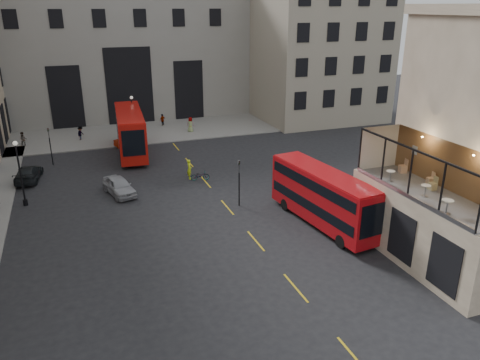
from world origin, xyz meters
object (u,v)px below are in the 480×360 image
object	(u,v)px
car_c	(28,173)
pedestrian_d	(190,125)
bus_far	(130,130)
cafe_table_mid	(426,189)
cafe_table_far	(390,174)
pedestrian_c	(163,120)
car_a	(119,186)
pedestrian_a	(23,140)
street_lamp_a	(21,177)
cyclist	(189,169)
cafe_table_near	(447,205)
bus_near	(323,195)
cafe_chair_c	(430,180)
car_b	(130,144)
cafe_chair_d	(403,169)
traffic_light_far	(50,142)
traffic_light_near	(239,177)
bicycle	(200,176)
cafe_chair_b	(433,186)
pedestrian_b	(81,134)
street_lamp_b	(133,121)

from	to	relation	value
car_c	pedestrian_d	distance (m)	21.64
bus_far	car_c	distance (m)	11.44
cafe_table_mid	cafe_table_far	bearing A→B (deg)	97.02
pedestrian_c	car_a	bearing A→B (deg)	37.57
pedestrian_c	pedestrian_a	bearing A→B (deg)	-18.28
street_lamp_a	car_c	bearing A→B (deg)	90.00
cyclist	car_c	bearing A→B (deg)	78.11
cafe_table_near	cafe_table_mid	world-z (taller)	cafe_table_near
bus_near	cafe_chair_c	xyz separation A→B (m)	(4.16, -5.65, 2.56)
cafe_table_near	cafe_table_far	world-z (taller)	cafe_table_near
car_c	cafe_table_mid	bearing A→B (deg)	141.41
cafe_table_far	car_b	bearing A→B (deg)	113.93
street_lamp_a	pedestrian_a	distance (m)	17.98
car_b	cafe_chair_d	bearing A→B (deg)	-98.54
traffic_light_far	car_c	xyz separation A→B (m)	(-2.00, -3.97, -1.74)
traffic_light_near	bicycle	distance (m)	7.09
car_b	cafe_table_mid	xyz separation A→B (m)	(12.92, -31.13, 4.42)
car_c	bicycle	distance (m)	15.61
cyclist	cafe_chair_b	distance (m)	21.97
cafe_table_far	cafe_chair_c	distance (m)	2.41
car_a	pedestrian_b	bearing A→B (deg)	82.64
cafe_chair_b	cafe_chair_d	xyz separation A→B (m)	(0.31, 3.14, 0.03)
bus_near	cafe_table_near	xyz separation A→B (m)	(1.87, -9.48, 2.83)
bicycle	pedestrian_a	distance (m)	23.32
car_a	bus_far	bearing A→B (deg)	62.78
pedestrian_c	car_b	bearing A→B (deg)	26.93
car_a	cafe_table_far	xyz separation A→B (m)	(15.29, -15.30, 4.31)
street_lamp_a	bus_far	xyz separation A→B (m)	(10.00, 11.26, 0.19)
car_a	pedestrian_b	world-z (taller)	pedestrian_b
car_b	cafe_table_near	size ratio (longest dim) A/B	5.01
bus_far	traffic_light_near	bearing A→B (deg)	-70.82
cafe_table_far	cafe_chair_d	world-z (taller)	cafe_chair_d
car_a	bicycle	bearing A→B (deg)	-7.16
pedestrian_b	cafe_table_far	xyz separation A→B (m)	(17.54, -33.98, 4.20)
pedestrian_c	cafe_chair_b	bearing A→B (deg)	70.06
bus_far	cyclist	world-z (taller)	bus_far
street_lamp_a	pedestrian_c	size ratio (longest dim) A/B	3.22
traffic_light_near	cyclist	bearing A→B (deg)	106.10
street_lamp_a	cafe_chair_c	distance (m)	29.95
car_c	bus_far	bearing A→B (deg)	-144.37
cafe_table_near	car_b	bearing A→B (deg)	110.19
bicycle	cafe_chair_b	distance (m)	21.06
car_c	cafe_table_near	distance (m)	35.10
bus_far	pedestrian_d	xyz separation A→B (m)	(8.21, 6.46, -1.62)
cafe_table_near	bus_far	bearing A→B (deg)	111.19
pedestrian_a	cafe_table_far	xyz separation A→B (m)	(23.71, -33.41, 4.19)
bicycle	street_lamp_a	bearing A→B (deg)	103.41
cafe_chair_c	pedestrian_b	bearing A→B (deg)	119.02
car_c	cafe_table_mid	world-z (taller)	cafe_table_mid
street_lamp_a	street_lamp_b	world-z (taller)	same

